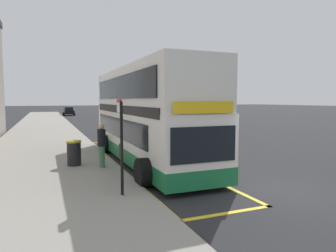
{
  "coord_description": "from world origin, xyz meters",
  "views": [
    {
      "loc": [
        -6.87,
        -7.32,
        2.94
      ],
      "look_at": [
        -1.11,
        6.81,
        1.63
      ],
      "focal_mm": 32.39,
      "sensor_mm": 36.0,
      "label": 1
    }
  ],
  "objects_px": {
    "parked_car_white_ahead": "(119,115)",
    "litter_bin": "(74,153)",
    "double_decker_bus": "(145,118)",
    "pedestrian_waiting_near_sign": "(102,143)",
    "bus_stop_sign": "(121,139)",
    "parked_car_black_across": "(69,111)"
  },
  "relations": [
    {
      "from": "bus_stop_sign",
      "to": "parked_car_white_ahead",
      "type": "relative_size",
      "value": 0.67
    },
    {
      "from": "pedestrian_waiting_near_sign",
      "to": "parked_car_black_across",
      "type": "bearing_deg",
      "value": 87.53
    },
    {
      "from": "parked_car_white_ahead",
      "to": "bus_stop_sign",
      "type": "bearing_deg",
      "value": -103.35
    },
    {
      "from": "parked_car_black_across",
      "to": "pedestrian_waiting_near_sign",
      "type": "xyz_separation_m",
      "value": [
        -2.07,
        -47.92,
        0.34
      ]
    },
    {
      "from": "double_decker_bus",
      "to": "pedestrian_waiting_near_sign",
      "type": "height_order",
      "value": "double_decker_bus"
    },
    {
      "from": "litter_bin",
      "to": "double_decker_bus",
      "type": "bearing_deg",
      "value": 4.68
    },
    {
      "from": "bus_stop_sign",
      "to": "parked_car_white_ahead",
      "type": "distance_m",
      "value": 33.86
    },
    {
      "from": "double_decker_bus",
      "to": "parked_car_white_ahead",
      "type": "distance_m",
      "value": 28.5
    },
    {
      "from": "bus_stop_sign",
      "to": "parked_car_white_ahead",
      "type": "bearing_deg",
      "value": 77.08
    },
    {
      "from": "pedestrian_waiting_near_sign",
      "to": "double_decker_bus",
      "type": "bearing_deg",
      "value": 25.22
    },
    {
      "from": "pedestrian_waiting_near_sign",
      "to": "bus_stop_sign",
      "type": "bearing_deg",
      "value": -91.51
    },
    {
      "from": "double_decker_bus",
      "to": "parked_car_black_across",
      "type": "height_order",
      "value": "double_decker_bus"
    },
    {
      "from": "bus_stop_sign",
      "to": "litter_bin",
      "type": "distance_m",
      "value": 4.94
    },
    {
      "from": "parked_car_white_ahead",
      "to": "litter_bin",
      "type": "distance_m",
      "value": 29.52
    },
    {
      "from": "double_decker_bus",
      "to": "parked_car_white_ahead",
      "type": "bearing_deg",
      "value": 79.46
    },
    {
      "from": "parked_car_white_ahead",
      "to": "parked_car_black_across",
      "type": "bearing_deg",
      "value": 105.55
    },
    {
      "from": "bus_stop_sign",
      "to": "parked_car_black_across",
      "type": "xyz_separation_m",
      "value": [
        2.17,
        51.85,
        -0.99
      ]
    },
    {
      "from": "parked_car_white_ahead",
      "to": "litter_bin",
      "type": "relative_size",
      "value": 3.94
    },
    {
      "from": "parked_car_black_across",
      "to": "parked_car_white_ahead",
      "type": "bearing_deg",
      "value": -74.06
    },
    {
      "from": "litter_bin",
      "to": "parked_car_white_ahead",
      "type": "bearing_deg",
      "value": 73.24
    },
    {
      "from": "parked_car_white_ahead",
      "to": "parked_car_black_across",
      "type": "relative_size",
      "value": 1.0
    },
    {
      "from": "parked_car_black_across",
      "to": "pedestrian_waiting_near_sign",
      "type": "distance_m",
      "value": 47.97
    }
  ]
}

